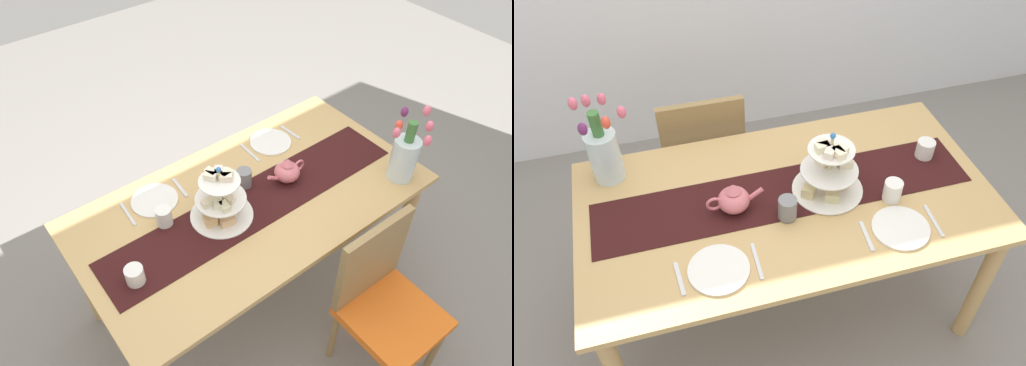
% 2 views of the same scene
% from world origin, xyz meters
% --- Properties ---
extents(ground_plane, '(8.00, 8.00, 0.00)m').
position_xyz_m(ground_plane, '(0.00, 0.00, 0.00)').
color(ground_plane, gray).
extents(dining_table, '(1.73, 0.93, 0.78)m').
position_xyz_m(dining_table, '(0.00, 0.00, 0.67)').
color(dining_table, tan).
rests_on(dining_table, ground_plane).
extents(chair_left, '(0.43, 0.43, 0.91)m').
position_xyz_m(chair_left, '(-0.25, 0.69, 0.50)').
color(chair_left, olive).
rests_on(chair_left, ground_plane).
extents(table_runner, '(1.60, 0.30, 0.00)m').
position_xyz_m(table_runner, '(0.00, 0.03, 0.78)').
color(table_runner, black).
rests_on(table_runner, dining_table).
extents(tiered_cake_stand, '(0.30, 0.30, 0.30)m').
position_xyz_m(tiered_cake_stand, '(0.18, 0.00, 0.88)').
color(tiered_cake_stand, beige).
rests_on(tiered_cake_stand, table_runner).
extents(teapot, '(0.24, 0.13, 0.14)m').
position_xyz_m(teapot, '(-0.23, 0.00, 0.83)').
color(teapot, '#D66B75').
rests_on(teapot, table_runner).
extents(tulip_vase, '(0.21, 0.24, 0.42)m').
position_xyz_m(tulip_vase, '(-0.70, 0.34, 0.92)').
color(tulip_vase, silver).
rests_on(tulip_vase, dining_table).
extents(cream_jug, '(0.08, 0.08, 0.08)m').
position_xyz_m(cream_jug, '(0.67, 0.08, 0.82)').
color(cream_jug, white).
rests_on(cream_jug, dining_table).
extents(dinner_plate_left, '(0.23, 0.23, 0.01)m').
position_xyz_m(dinner_plate_left, '(-0.35, -0.28, 0.78)').
color(dinner_plate_left, white).
rests_on(dinner_plate_left, dining_table).
extents(fork_left, '(0.03, 0.15, 0.01)m').
position_xyz_m(fork_left, '(-0.50, -0.28, 0.78)').
color(fork_left, silver).
rests_on(fork_left, dining_table).
extents(knife_left, '(0.02, 0.17, 0.01)m').
position_xyz_m(knife_left, '(-0.21, -0.28, 0.78)').
color(knife_left, silver).
rests_on(knife_left, dining_table).
extents(dinner_plate_right, '(0.23, 0.23, 0.01)m').
position_xyz_m(dinner_plate_right, '(0.38, -0.28, 0.78)').
color(dinner_plate_right, white).
rests_on(dinner_plate_right, dining_table).
extents(fork_right, '(0.03, 0.15, 0.01)m').
position_xyz_m(fork_right, '(0.24, -0.28, 0.78)').
color(fork_right, silver).
rests_on(fork_right, dining_table).
extents(knife_right, '(0.02, 0.17, 0.01)m').
position_xyz_m(knife_right, '(0.53, -0.28, 0.78)').
color(knife_right, silver).
rests_on(knife_right, dining_table).
extents(mug_grey, '(0.08, 0.08, 0.09)m').
position_xyz_m(mug_grey, '(-0.03, -0.10, 0.83)').
color(mug_grey, slate).
rests_on(mug_grey, table_runner).
extents(mug_white_text, '(0.08, 0.08, 0.09)m').
position_xyz_m(mug_white_text, '(0.41, -0.12, 0.82)').
color(mug_white_text, white).
rests_on(mug_white_text, dining_table).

